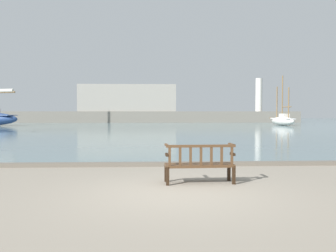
# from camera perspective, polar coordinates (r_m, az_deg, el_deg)

# --- Properties ---
(ground_plane) EXTENTS (160.00, 160.00, 0.00)m
(ground_plane) POSITION_cam_1_polar(r_m,az_deg,el_deg) (7.79, 1.22, -10.20)
(ground_plane) COLOR gray
(harbor_water) EXTENTS (100.00, 80.00, 0.08)m
(harbor_water) POSITION_cam_1_polar(r_m,az_deg,el_deg) (51.62, -2.13, 0.37)
(harbor_water) COLOR slate
(harbor_water) RESTS_ON ground
(quay_edge_kerb) EXTENTS (40.00, 0.30, 0.12)m
(quay_edge_kerb) POSITION_cam_1_polar(r_m,az_deg,el_deg) (11.57, -0.10, -5.82)
(quay_edge_kerb) COLOR #675F54
(quay_edge_kerb) RESTS_ON ground
(park_bench) EXTENTS (1.62, 0.59, 0.92)m
(park_bench) POSITION_cam_1_polar(r_m,az_deg,el_deg) (8.79, 4.83, -5.68)
(park_bench) COLOR black
(park_bench) RESTS_ON ground
(sailboat_centre_channel) EXTENTS (1.84, 6.31, 5.83)m
(sailboat_centre_channel) POSITION_cam_1_polar(r_m,az_deg,el_deg) (45.70, 17.08, 0.88)
(sailboat_centre_channel) COLOR silver
(sailboat_centre_channel) RESTS_ON harbor_water
(far_breakwater) EXTENTS (43.46, 2.40, 6.67)m
(far_breakwater) POSITION_cam_1_polar(r_m,az_deg,el_deg) (55.41, -3.45, 2.52)
(far_breakwater) COLOR slate
(far_breakwater) RESTS_ON ground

